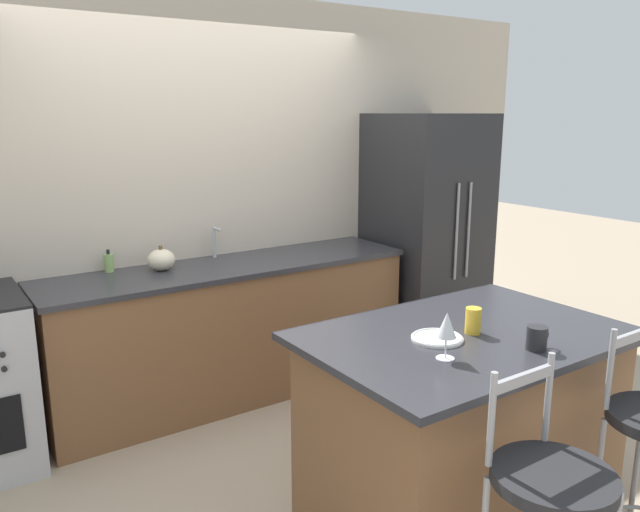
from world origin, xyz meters
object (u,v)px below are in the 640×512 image
refrigerator (425,235)px  soap_bottle (109,263)px  bar_stool_near (548,507)px  tumbler_cup (473,321)px  wine_glass (447,326)px  coffee_mug (537,338)px  dinner_plate (437,338)px  pumpkin_decoration (161,260)px

refrigerator → soap_bottle: refrigerator is taller
bar_stool_near → tumbler_cup: (0.37, 0.71, 0.39)m
wine_glass → coffee_mug: (0.39, -0.14, -0.09)m
dinner_plate → soap_bottle: (-0.84, 2.07, 0.04)m
bar_stool_near → soap_bottle: bearing=103.3°
dinner_plate → wine_glass: size_ratio=1.15×
refrigerator → coffee_mug: refrigerator is taller
pumpkin_decoration → tumbler_cup: bearing=-69.2°
soap_bottle → pumpkin_decoration: bearing=-26.3°
wine_glass → pumpkin_decoration: size_ratio=1.13×
bar_stool_near → dinner_plate: 0.83m
coffee_mug → soap_bottle: size_ratio=0.83×
refrigerator → soap_bottle: size_ratio=13.28×
bar_stool_near → dinner_plate: bearing=76.2°
refrigerator → soap_bottle: (-2.42, 0.31, 0.04)m
dinner_plate → tumbler_cup: tumbler_cup is taller
wine_glass → coffee_mug: wine_glass is taller
coffee_mug → tumbler_cup: bearing=104.6°
tumbler_cup → wine_glass: bearing=-155.2°
dinner_plate → coffee_mug: 0.42m
bar_stool_near → coffee_mug: bearing=43.4°
pumpkin_decoration → wine_glass: bearing=-78.5°
refrigerator → wine_glass: 2.58m
dinner_plate → coffee_mug: (0.27, -0.32, 0.04)m
refrigerator → dinner_plate: refrigerator is taller
tumbler_cup → coffee_mug: bearing=-75.4°
dinner_plate → tumbler_cup: 0.20m
tumbler_cup → soap_bottle: soap_bottle is taller
refrigerator → coffee_mug: (-1.31, -2.07, 0.04)m
pumpkin_decoration → soap_bottle: (-0.29, 0.14, -0.01)m
wine_glass → soap_bottle: (-0.72, 2.24, -0.10)m
refrigerator → tumbler_cup: (-1.38, -1.78, 0.05)m
tumbler_cup → pumpkin_decoration: pumpkin_decoration is taller
coffee_mug → soap_bottle: (-1.11, 2.38, -0.01)m
refrigerator → pumpkin_decoration: bearing=175.5°
coffee_mug → refrigerator: bearing=57.7°
dinner_plate → soap_bottle: bearing=112.2°
dinner_plate → wine_glass: (-0.13, -0.17, 0.13)m
dinner_plate → coffee_mug: bearing=-49.7°
bar_stool_near → soap_bottle: 2.91m
wine_glass → soap_bottle: size_ratio=1.37×
pumpkin_decoration → coffee_mug: bearing=-69.9°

